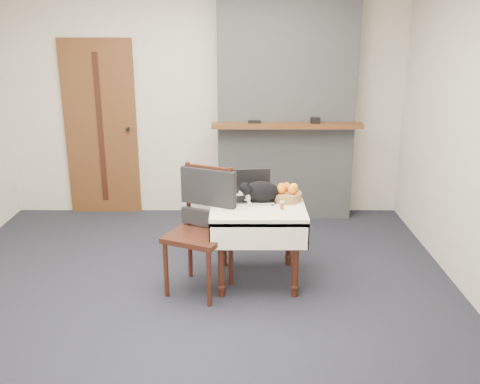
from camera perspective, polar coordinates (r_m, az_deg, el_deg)
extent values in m
plane|color=black|center=(4.61, -5.01, -10.23)|extent=(4.50, 4.50, 0.00)
cube|color=beige|center=(6.14, -3.73, 9.58)|extent=(4.50, 0.02, 2.60)
cube|color=beige|center=(4.55, 24.18, 5.30)|extent=(0.02, 4.00, 2.60)
cube|color=brown|center=(6.35, -14.62, 6.58)|extent=(0.82, 0.05, 2.00)
cube|color=black|center=(6.33, -14.69, 6.53)|extent=(0.06, 0.01, 1.70)
cylinder|color=black|center=(6.24, -11.86, 6.58)|extent=(0.04, 0.06, 0.04)
cube|color=gray|center=(6.00, 4.91, 9.37)|extent=(1.50, 0.30, 2.60)
cube|color=brown|center=(5.79, 5.05, 7.07)|extent=(1.62, 0.18, 0.05)
cube|color=black|center=(5.77, 1.56, 7.49)|extent=(0.14, 0.04, 0.03)
cube|color=black|center=(5.82, 8.04, 7.56)|extent=(0.10, 0.07, 0.06)
cylinder|color=black|center=(4.34, -2.01, -7.30)|extent=(0.06, 0.06, 0.64)
sphere|color=black|center=(4.45, -1.98, -10.11)|extent=(0.07, 0.07, 0.07)
cylinder|color=black|center=(4.36, 5.95, -7.27)|extent=(0.06, 0.06, 0.64)
sphere|color=black|center=(4.47, 5.85, -10.07)|extent=(0.07, 0.07, 0.07)
cylinder|color=black|center=(4.89, -1.77, -4.36)|extent=(0.06, 0.06, 0.64)
sphere|color=black|center=(4.99, -1.74, -6.92)|extent=(0.07, 0.07, 0.07)
cylinder|color=black|center=(4.91, 5.26, -4.34)|extent=(0.06, 0.06, 0.64)
sphere|color=black|center=(5.01, 5.19, -6.89)|extent=(0.07, 0.07, 0.07)
cube|color=white|center=(4.49, 1.90, -1.64)|extent=(0.78, 0.78, 0.06)
cube|color=white|center=(4.17, 2.05, -4.80)|extent=(0.78, 0.01, 0.22)
cube|color=white|center=(4.89, 1.75, -1.38)|extent=(0.78, 0.01, 0.22)
cube|color=white|center=(4.53, -2.99, -2.95)|extent=(0.01, 0.78, 0.22)
cube|color=white|center=(4.56, 6.74, -2.93)|extent=(0.01, 0.78, 0.22)
cube|color=#B7B7BC|center=(4.54, 1.31, -0.89)|extent=(0.36, 0.27, 0.02)
cube|color=black|center=(4.53, 1.31, -0.74)|extent=(0.30, 0.19, 0.00)
cube|color=black|center=(4.63, 1.10, 1.16)|extent=(0.35, 0.09, 0.24)
cube|color=#AEDDFF|center=(4.63, 1.11, 1.15)|extent=(0.32, 0.08, 0.21)
ellipsoid|color=black|center=(4.49, 2.25, 0.01)|extent=(0.33, 0.27, 0.19)
ellipsoid|color=black|center=(4.53, 3.25, -0.07)|extent=(0.20, 0.21, 0.15)
sphere|color=black|center=(4.42, 0.56, 0.33)|extent=(0.14, 0.14, 0.11)
ellipsoid|color=white|center=(4.41, 0.15, -0.06)|extent=(0.06, 0.07, 0.05)
ellipsoid|color=white|center=(4.45, 0.87, -0.61)|extent=(0.07, 0.07, 0.07)
cone|color=black|center=(4.38, 0.84, 0.89)|extent=(0.05, 0.05, 0.04)
cone|color=black|center=(4.43, 0.51, 1.10)|extent=(0.05, 0.05, 0.04)
cylinder|color=black|center=(4.53, 4.29, -0.82)|extent=(0.16, 0.04, 0.03)
sphere|color=white|center=(4.43, 1.01, -1.23)|extent=(0.04, 0.04, 0.04)
sphere|color=white|center=(4.49, 0.63, -0.97)|extent=(0.04, 0.04, 0.04)
cylinder|color=silver|center=(4.42, -2.21, -1.08)|extent=(0.06, 0.06, 0.07)
cylinder|color=#973E12|center=(4.35, 4.49, -1.50)|extent=(0.03, 0.03, 0.06)
cylinder|color=silver|center=(4.34, 4.51, -1.07)|extent=(0.03, 0.03, 0.01)
cylinder|color=#AA7B44|center=(4.57, 5.01, -0.47)|extent=(0.25, 0.25, 0.07)
sphere|color=orange|center=(4.52, 4.42, 0.27)|extent=(0.07, 0.07, 0.07)
sphere|color=orange|center=(4.52, 5.58, 0.23)|extent=(0.07, 0.07, 0.07)
sphere|color=orange|center=(4.60, 4.98, 0.56)|extent=(0.07, 0.07, 0.07)
sphere|color=yellow|center=(4.59, 5.75, 0.49)|extent=(0.07, 0.07, 0.07)
sphere|color=orange|center=(4.59, 4.48, 0.53)|extent=(0.07, 0.07, 0.07)
cube|color=black|center=(4.57, 4.15, -0.89)|extent=(0.11, 0.11, 0.01)
cube|color=black|center=(4.38, -4.46, -4.65)|extent=(0.61, 0.61, 0.04)
cylinder|color=black|center=(4.42, -7.91, -8.07)|extent=(0.04, 0.04, 0.49)
cylinder|color=black|center=(4.24, -3.32, -9.10)|extent=(0.04, 0.04, 0.49)
cylinder|color=black|center=(4.72, -5.35, -6.23)|extent=(0.04, 0.04, 0.49)
cylinder|color=black|center=(4.55, -0.98, -7.08)|extent=(0.04, 0.04, 0.49)
cylinder|color=black|center=(4.54, -5.53, -0.18)|extent=(0.04, 0.04, 0.55)
cylinder|color=black|center=(4.36, -1.02, -0.84)|extent=(0.04, 0.04, 0.55)
cube|color=black|center=(4.41, -3.34, 0.85)|extent=(0.37, 0.19, 0.31)
cube|color=black|center=(4.41, -3.41, 0.54)|extent=(0.47, 0.26, 0.31)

